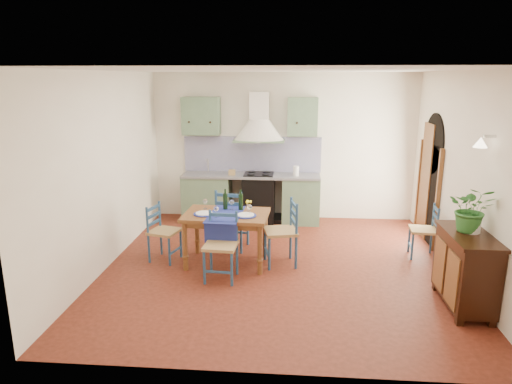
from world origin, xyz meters
TOP-DOWN VIEW (x-y plane):
  - floor at (0.00, 0.00)m, footprint 5.00×5.00m
  - back_wall at (-0.47, 2.29)m, footprint 5.00×0.96m
  - right_wall at (2.50, 0.28)m, footprint 0.26×5.00m
  - left_wall at (-2.50, 0.00)m, footprint 0.04×5.00m
  - ceiling at (0.00, 0.00)m, footprint 5.00×5.00m
  - dining_table at (-0.77, 0.08)m, footprint 1.26×0.96m
  - chair_near at (-0.77, -0.45)m, footprint 0.46×0.46m
  - chair_far at (-0.77, 0.67)m, footprint 0.54×0.54m
  - chair_left at (-1.75, 0.13)m, footprint 0.49×0.49m
  - chair_right at (0.06, 0.11)m, footprint 0.54×0.54m
  - chair_spare at (2.23, 0.57)m, footprint 0.42×0.42m
  - sideboard at (2.26, -1.01)m, footprint 0.50×1.05m
  - potted_plant at (2.28, -0.94)m, footprint 0.62×0.58m

SIDE VIEW (x-z plane):
  - floor at x=0.00m, z-range 0.00..0.00m
  - chair_spare at x=2.23m, z-range 0.01..0.84m
  - chair_left at x=-1.75m, z-range 0.01..0.88m
  - chair_near at x=-0.77m, z-range 0.02..0.95m
  - chair_right at x=0.06m, z-range 0.02..0.99m
  - sideboard at x=2.26m, z-range 0.04..0.98m
  - chair_far at x=-0.77m, z-range 0.02..1.02m
  - dining_table at x=-0.77m, z-range 0.14..1.23m
  - back_wall at x=-0.47m, z-range -0.35..2.45m
  - potted_plant at x=2.28m, z-range 0.94..1.49m
  - right_wall at x=2.50m, z-range -0.06..2.74m
  - left_wall at x=-2.50m, z-range 0.00..2.80m
  - ceiling at x=0.00m, z-range 2.80..2.81m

